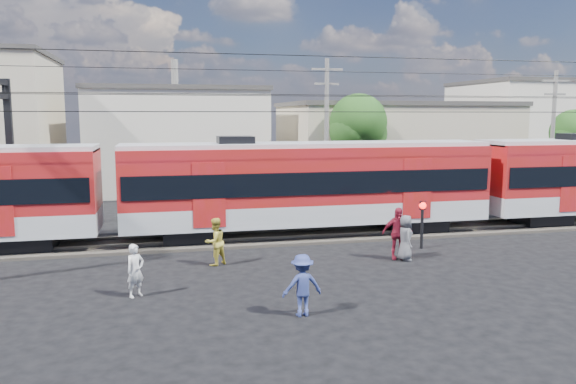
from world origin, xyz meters
name	(u,v)px	position (x,y,z in m)	size (l,w,h in m)	color
ground	(278,298)	(0.00, 0.00, 0.00)	(120.00, 120.00, 0.00)	black
track_bed	(240,238)	(0.00, 8.00, 0.06)	(70.00, 3.40, 0.12)	#2D2823
rail_near	(242,239)	(0.00, 7.25, 0.18)	(70.00, 0.12, 0.12)	#59544C
rail_far	(237,232)	(0.00, 8.75, 0.18)	(70.00, 0.12, 0.12)	#59544C
commuter_train	(313,183)	(3.27, 8.00, 2.40)	(50.30, 3.08, 4.17)	black
catenary	(16,121)	(-8.65, 8.00, 5.14)	(70.00, 9.30, 7.52)	black
building_midwest	(176,138)	(-2.00, 27.00, 3.66)	(12.24, 12.24, 7.30)	beige
building_mideast	(393,145)	(14.00, 24.00, 3.16)	(16.32, 10.20, 6.30)	#B6A88B
building_east	(523,129)	(28.00, 28.00, 4.16)	(10.20, 10.20, 8.30)	beige
utility_pole_mid	(326,130)	(6.00, 15.00, 4.53)	(1.80, 0.24, 8.50)	slate
utility_pole_east	(553,133)	(20.00, 14.00, 4.28)	(1.80, 0.24, 8.00)	slate
tree_near	(361,126)	(9.19, 18.09, 4.66)	(3.82, 3.64, 6.72)	#382619
tree_far	(575,136)	(24.19, 17.09, 3.99)	(3.36, 3.12, 5.76)	#382619
pedestrian_a	(135,271)	(-4.10, 1.06, 0.80)	(0.58, 0.38, 1.59)	silver
pedestrian_b	(215,242)	(-1.45, 4.08, 0.86)	(0.83, 0.65, 1.72)	gold
pedestrian_c	(302,285)	(0.32, -1.60, 0.84)	(1.09, 0.63, 1.69)	navy
pedestrian_d	(397,233)	(5.29, 3.44, 0.98)	(1.15, 0.48, 1.96)	maroon
pedestrian_e	(405,238)	(5.50, 3.20, 0.85)	(0.83, 0.54, 1.70)	#4B4C51
car_silver	(574,194)	(21.04, 13.04, 0.64)	(1.51, 3.75, 1.28)	#A7AAAE
crossing_signal	(422,216)	(6.94, 4.75, 1.35)	(0.28, 0.28, 1.94)	black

